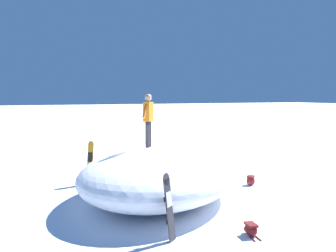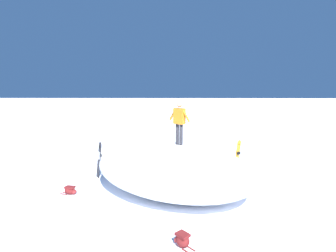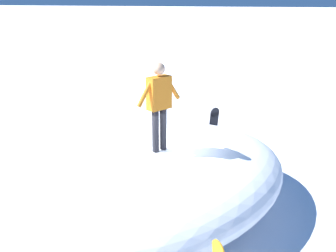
{
  "view_description": "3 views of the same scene",
  "coord_description": "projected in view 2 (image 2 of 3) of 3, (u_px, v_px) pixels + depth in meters",
  "views": [
    {
      "loc": [
        11.0,
        -4.52,
        3.5
      ],
      "look_at": [
        0.06,
        0.46,
        2.47
      ],
      "focal_mm": 39.42,
      "sensor_mm": 36.0,
      "label": 1
    },
    {
      "loc": [
        -0.25,
        10.24,
        3.97
      ],
      "look_at": [
        0.01,
        -0.25,
        2.49
      ],
      "focal_mm": 27.05,
      "sensor_mm": 36.0,
      "label": 2
    },
    {
      "loc": [
        -7.69,
        -1.38,
        4.81
      ],
      "look_at": [
        0.14,
        -0.1,
        2.05
      ],
      "focal_mm": 41.84,
      "sensor_mm": 36.0,
      "label": 3
    }
  ],
  "objects": [
    {
      "name": "snowboard_secondary_upright",
      "position": [
        99.0,
        159.0,
        11.58
      ],
      "size": [
        0.35,
        0.36,
        1.64
      ],
      "color": "black",
      "rests_on": "ground"
    },
    {
      "name": "snow_mound",
      "position": [
        172.0,
        167.0,
        10.3
      ],
      "size": [
        8.61,
        8.29,
        1.74
      ],
      "primitive_type": "ellipsoid",
      "rotation": [
        0.0,
        0.0,
        2.47
      ],
      "color": "white",
      "rests_on": "ground"
    },
    {
      "name": "ground",
      "position": [
        168.0,
        185.0,
        10.7
      ],
      "size": [
        240.0,
        240.0,
        0.0
      ],
      "primitive_type": "plane",
      "color": "white"
    },
    {
      "name": "backpack_far",
      "position": [
        70.0,
        190.0,
        9.73
      ],
      "size": [
        0.67,
        0.36,
        0.31
      ],
      "color": "maroon",
      "rests_on": "ground"
    },
    {
      "name": "snowboarder_standing",
      "position": [
        179.0,
        120.0,
        10.32
      ],
      "size": [
        0.87,
        0.75,
        1.78
      ],
      "color": "black",
      "rests_on": "snow_mound"
    },
    {
      "name": "snowboard_primary_upright",
      "position": [
        237.0,
        157.0,
        11.87
      ],
      "size": [
        0.34,
        0.33,
        1.7
      ],
      "color": "orange",
      "rests_on": "ground"
    },
    {
      "name": "backpack_near",
      "position": [
        182.0,
        240.0,
        6.47
      ],
      "size": [
        0.57,
        0.59,
        0.36
      ],
      "color": "maroon",
      "rests_on": "ground"
    }
  ]
}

